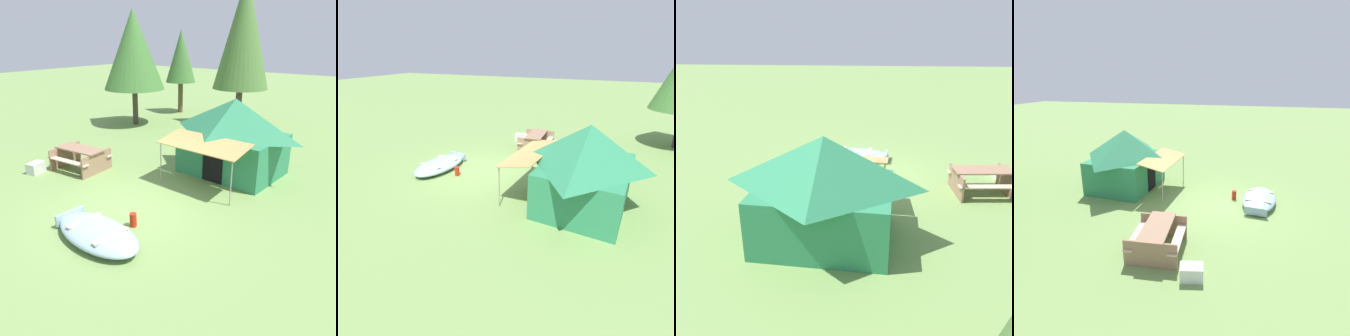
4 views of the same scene
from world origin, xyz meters
The scene contains 6 objects.
ground_plane centered at (0.00, 0.00, 0.00)m, with size 80.00×80.00×0.00m, color #72944F.
beached_rowboat centered at (0.49, -1.60, 0.20)m, with size 2.67×1.51×0.38m.
canvas_cabin_tent centered at (0.98, 4.24, 1.35)m, with size 3.56×3.88×2.60m.
picnic_table centered at (-3.51, 1.24, 0.50)m, with size 1.89×1.59×0.80m.
cooler_box centered at (-4.49, 0.03, 0.19)m, with size 0.58×0.40×0.38m, color silver.
fuel_can centered at (0.73, -0.61, 0.18)m, with size 0.18×0.18×0.36m, color red.
Camera 2 is at (8.79, 5.08, 4.52)m, focal length 29.02 mm.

